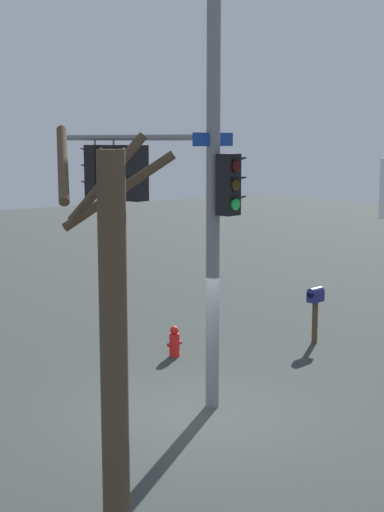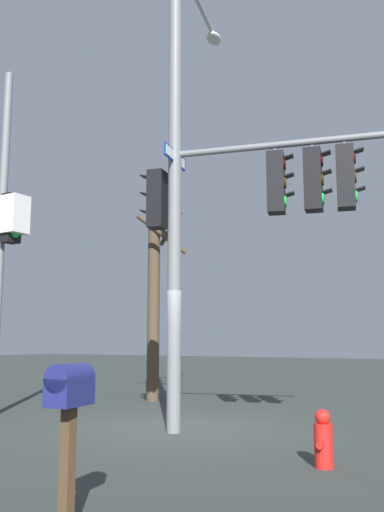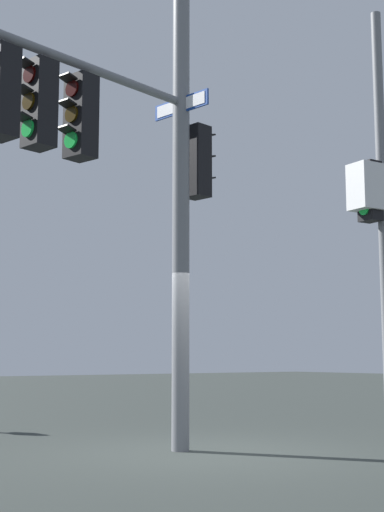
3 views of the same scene
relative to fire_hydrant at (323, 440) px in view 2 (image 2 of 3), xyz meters
The scene contains 6 objects.
ground_plane 3.75m from the fire_hydrant, 59.47° to the left, with size 80.00×80.00×0.00m, color #313734.
main_signal_pole_assembly 5.41m from the fire_hydrant, 52.88° to the left, with size 3.90×4.81×9.78m.
secondary_pole_assembly 8.40m from the fire_hydrant, 79.10° to the left, with size 0.51×0.78×7.79m.
fire_hydrant is the anchor object (origin of this frame).
mailbox 3.75m from the fire_hydrant, 160.13° to the left, with size 0.47×0.29×1.41m.
bare_tree_behind_pole 8.56m from the fire_hydrant, 47.60° to the left, with size 1.82×1.30×5.18m.
Camera 2 is at (-9.17, -5.25, 1.62)m, focal length 38.97 mm.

